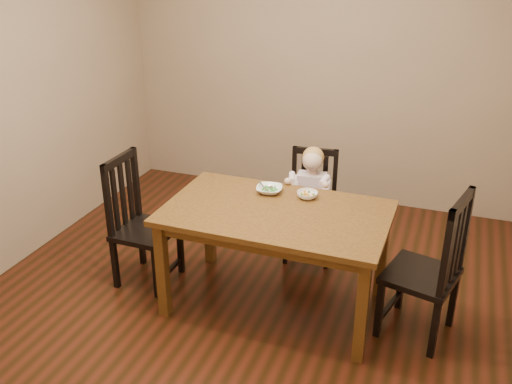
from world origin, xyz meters
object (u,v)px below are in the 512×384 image
(chair_left, at_px, (140,223))
(bowl_peas, at_px, (269,190))
(toddler, at_px, (311,194))
(chair_right, at_px, (430,270))
(dining_table, at_px, (276,222))
(bowl_veg, at_px, (307,195))
(chair_child, at_px, (311,207))

(chair_left, distance_m, bowl_peas, 1.03)
(chair_left, distance_m, toddler, 1.37)
(chair_right, relative_size, toddler, 2.01)
(dining_table, bearing_deg, toddler, 86.05)
(chair_left, height_order, bowl_veg, chair_left)
(dining_table, relative_size, chair_right, 1.46)
(toddler, relative_size, bowl_veg, 3.51)
(chair_left, xyz_separation_m, bowl_veg, (1.22, 0.29, 0.30))
(toddler, bearing_deg, chair_left, 28.02)
(bowl_veg, bearing_deg, dining_table, -118.44)
(toddler, bearing_deg, chair_child, -90.00)
(chair_right, bearing_deg, chair_left, 105.30)
(chair_left, xyz_separation_m, chair_right, (2.13, 0.04, 0.02))
(bowl_peas, relative_size, bowl_veg, 1.26)
(chair_left, bearing_deg, chair_right, 92.32)
(chair_child, height_order, bowl_peas, chair_child)
(dining_table, xyz_separation_m, bowl_peas, (-0.14, 0.26, 0.11))
(chair_left, bearing_deg, bowl_veg, 104.57)
(dining_table, bearing_deg, chair_right, 1.04)
(chair_child, height_order, chair_right, chair_right)
(chair_child, xyz_separation_m, chair_right, (1.00, -0.78, 0.07))
(toddler, height_order, bowl_veg, toddler)
(dining_table, xyz_separation_m, bowl_veg, (0.15, 0.27, 0.11))
(bowl_peas, height_order, bowl_veg, same)
(dining_table, relative_size, chair_child, 1.69)
(chair_right, relative_size, bowl_peas, 5.59)
(chair_left, bearing_deg, chair_child, 127.30)
(chair_child, relative_size, chair_right, 0.86)
(chair_child, xyz_separation_m, bowl_veg, (0.10, -0.53, 0.35))
(dining_table, height_order, bowl_peas, bowl_peas)
(chair_left, xyz_separation_m, toddler, (1.13, 0.78, 0.09))
(bowl_veg, bearing_deg, chair_child, 100.52)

